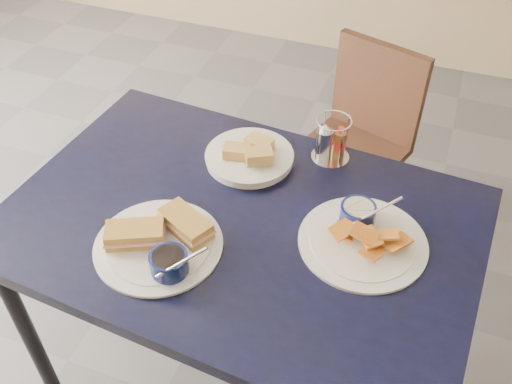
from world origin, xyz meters
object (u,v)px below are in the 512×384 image
(dining_table, at_px, (240,237))
(chair_far, at_px, (357,128))
(plantain_plate, at_px, (362,234))
(bread_basket, at_px, (250,156))
(condiment_caddy, at_px, (330,142))
(sandwich_plate, at_px, (161,241))

(dining_table, bearing_deg, chair_far, 81.34)
(chair_far, bearing_deg, plantain_plate, -78.80)
(plantain_plate, distance_m, bread_basket, 0.41)
(dining_table, xyz_separation_m, chair_far, (0.14, 0.90, -0.23))
(plantain_plate, height_order, condiment_caddy, condiment_caddy)
(sandwich_plate, distance_m, plantain_plate, 0.49)
(condiment_caddy, bearing_deg, plantain_plate, -60.62)
(bread_basket, relative_size, condiment_caddy, 1.84)
(chair_far, relative_size, condiment_caddy, 5.78)
(chair_far, relative_size, sandwich_plate, 2.43)
(chair_far, relative_size, plantain_plate, 2.47)
(dining_table, distance_m, chair_far, 0.94)
(dining_table, relative_size, condiment_caddy, 9.29)
(plantain_plate, relative_size, bread_basket, 1.28)
(sandwich_plate, distance_m, bread_basket, 0.39)
(dining_table, distance_m, bread_basket, 0.25)
(condiment_caddy, bearing_deg, sandwich_plate, -121.31)
(dining_table, height_order, plantain_plate, plantain_plate)
(plantain_plate, bearing_deg, sandwich_plate, -156.18)
(dining_table, xyz_separation_m, plantain_plate, (0.31, 0.04, 0.08))
(chair_far, height_order, bread_basket, bread_basket)
(plantain_plate, bearing_deg, condiment_caddy, 119.38)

